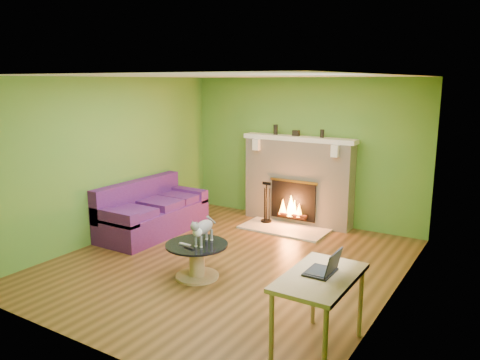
% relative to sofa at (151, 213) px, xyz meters
% --- Properties ---
extents(floor, '(5.00, 5.00, 0.00)m').
position_rel_sofa_xyz_m(floor, '(1.86, -0.47, -0.34)').
color(floor, '#503417').
rests_on(floor, ground).
extents(ceiling, '(5.00, 5.00, 0.00)m').
position_rel_sofa_xyz_m(ceiling, '(1.86, -0.47, 2.26)').
color(ceiling, white).
rests_on(ceiling, wall_back).
extents(wall_back, '(5.00, 0.00, 5.00)m').
position_rel_sofa_xyz_m(wall_back, '(1.86, 2.03, 0.96)').
color(wall_back, '#5F9530').
rests_on(wall_back, floor).
extents(wall_front, '(5.00, 0.00, 5.00)m').
position_rel_sofa_xyz_m(wall_front, '(1.86, -2.97, 0.96)').
color(wall_front, '#5F9530').
rests_on(wall_front, floor).
extents(wall_left, '(0.00, 5.00, 5.00)m').
position_rel_sofa_xyz_m(wall_left, '(-0.39, -0.47, 0.96)').
color(wall_left, '#5F9530').
rests_on(wall_left, floor).
extents(wall_right, '(0.00, 5.00, 5.00)m').
position_rel_sofa_xyz_m(wall_right, '(4.11, -0.47, 0.96)').
color(wall_right, '#5F9530').
rests_on(wall_right, floor).
extents(window_frame, '(0.00, 1.20, 1.20)m').
position_rel_sofa_xyz_m(window_frame, '(4.10, -1.37, 1.21)').
color(window_frame, silver).
rests_on(window_frame, wall_right).
extents(window_pane, '(0.00, 1.06, 1.06)m').
position_rel_sofa_xyz_m(window_pane, '(4.09, -1.37, 1.21)').
color(window_pane, white).
rests_on(window_pane, wall_right).
extents(fireplace, '(2.10, 0.46, 1.58)m').
position_rel_sofa_xyz_m(fireplace, '(1.86, 1.85, 0.43)').
color(fireplace, beige).
rests_on(fireplace, floor).
extents(hearth, '(1.50, 0.75, 0.03)m').
position_rel_sofa_xyz_m(hearth, '(1.86, 1.33, -0.32)').
color(hearth, beige).
rests_on(hearth, floor).
extents(mantel, '(2.10, 0.28, 0.08)m').
position_rel_sofa_xyz_m(mantel, '(1.86, 1.83, 1.20)').
color(mantel, white).
rests_on(mantel, fireplace).
extents(sofa, '(0.89, 1.95, 0.88)m').
position_rel_sofa_xyz_m(sofa, '(0.00, 0.00, 0.00)').
color(sofa, '#46185B').
rests_on(sofa, floor).
extents(coffee_table, '(0.82, 0.82, 0.46)m').
position_rel_sofa_xyz_m(coffee_table, '(1.79, -1.09, -0.07)').
color(coffee_table, tan).
rests_on(coffee_table, floor).
extents(desk, '(0.61, 1.05, 0.78)m').
position_rel_sofa_xyz_m(desk, '(3.81, -1.87, 0.34)').
color(desk, tan).
rests_on(desk, floor).
extents(cat, '(0.30, 0.62, 0.37)m').
position_rel_sofa_xyz_m(cat, '(1.87, -1.04, 0.31)').
color(cat, slate).
rests_on(cat, coffee_table).
extents(remote_silver, '(0.17, 0.05, 0.02)m').
position_rel_sofa_xyz_m(remote_silver, '(1.69, -1.21, 0.13)').
color(remote_silver, gray).
rests_on(remote_silver, coffee_table).
extents(remote_black, '(0.16, 0.07, 0.02)m').
position_rel_sofa_xyz_m(remote_black, '(1.81, -1.27, 0.13)').
color(remote_black, black).
rests_on(remote_black, coffee_table).
extents(laptop, '(0.28, 0.32, 0.24)m').
position_rel_sofa_xyz_m(laptop, '(3.79, -1.82, 0.56)').
color(laptop, black).
rests_on(laptop, desk).
extents(fire_tools, '(0.20, 0.20, 0.74)m').
position_rel_sofa_xyz_m(fire_tools, '(1.42, 1.48, 0.06)').
color(fire_tools, black).
rests_on(fire_tools, hearth).
extents(mantel_vase_left, '(0.08, 0.08, 0.18)m').
position_rel_sofa_xyz_m(mantel_vase_left, '(1.38, 1.86, 1.33)').
color(mantel_vase_left, black).
rests_on(mantel_vase_left, mantel).
extents(mantel_vase_right, '(0.07, 0.07, 0.14)m').
position_rel_sofa_xyz_m(mantel_vase_right, '(2.28, 1.86, 1.31)').
color(mantel_vase_right, black).
rests_on(mantel_vase_right, mantel).
extents(mantel_box, '(0.12, 0.08, 0.10)m').
position_rel_sofa_xyz_m(mantel_box, '(1.79, 1.86, 1.29)').
color(mantel_box, black).
rests_on(mantel_box, mantel).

